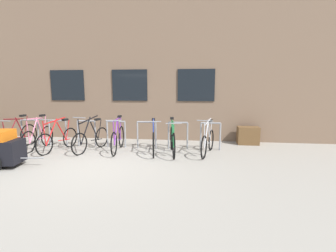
{
  "coord_description": "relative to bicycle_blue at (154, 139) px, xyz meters",
  "views": [
    {
      "loc": [
        2.46,
        -5.55,
        1.9
      ],
      "look_at": [
        1.6,
        1.6,
        0.77
      ],
      "focal_mm": 26.02,
      "sensor_mm": 36.0,
      "label": 1
    }
  ],
  "objects": [
    {
      "name": "bicycle_blue",
      "position": [
        0.0,
        0.0,
        0.0
      ],
      "size": [
        0.48,
        1.78,
        1.02
      ],
      "color": "black",
      "rests_on": "ground"
    },
    {
      "name": "bicycle_black",
      "position": [
        -1.93,
        -0.03,
        -0.02
      ],
      "size": [
        0.56,
        1.67,
        1.1
      ],
      "color": "black",
      "rests_on": "ground"
    },
    {
      "name": "bicycle_maroon",
      "position": [
        -4.38,
        -0.04,
        -0.0
      ],
      "size": [
        0.44,
        1.68,
        1.06
      ],
      "color": "black",
      "rests_on": "ground"
    },
    {
      "name": "planter_box",
      "position": [
        3.01,
        1.42,
        -0.09
      ],
      "size": [
        0.7,
        0.44,
        0.6
      ],
      "primitive_type": "cube",
      "color": "brown",
      "rests_on": "ground"
    },
    {
      "name": "bike_trailer",
      "position": [
        -3.44,
        -1.79,
        0.07
      ],
      "size": [
        1.48,
        0.75,
        0.92
      ],
      "color": "black",
      "rests_on": "ground"
    },
    {
      "name": "bicycle_red",
      "position": [
        -2.93,
        -0.16,
        -0.03
      ],
      "size": [
        0.5,
        1.69,
        1.05
      ],
      "color": "black",
      "rests_on": "ground"
    },
    {
      "name": "bicycle_green",
      "position": [
        0.58,
        -0.07,
        0.0
      ],
      "size": [
        0.46,
        1.75,
        1.05
      ],
      "color": "black",
      "rests_on": "ground"
    },
    {
      "name": "bicycle_silver",
      "position": [
        1.6,
        -0.01,
        -0.02
      ],
      "size": [
        0.55,
        1.62,
        1.07
      ],
      "color": "black",
      "rests_on": "ground"
    },
    {
      "name": "bicycle_pink",
      "position": [
        -3.67,
        -0.04,
        -0.01
      ],
      "size": [
        0.44,
        1.64,
        1.08
      ],
      "color": "black",
      "rests_on": "ground"
    },
    {
      "name": "bike_rack",
      "position": [
        -1.31,
        0.47,
        0.14
      ],
      "size": [
        6.64,
        0.05,
        0.87
      ],
      "color": "gray",
      "rests_on": "ground"
    },
    {
      "name": "ground_plane",
      "position": [
        -1.18,
        -1.43,
        -0.39
      ],
      "size": [
        42.0,
        42.0,
        0.0
      ],
      "primitive_type": "plane",
      "color": "#9E998E"
    },
    {
      "name": "storefront_building",
      "position": [
        -1.18,
        5.25,
        2.35
      ],
      "size": [
        28.0,
        7.02,
        5.48
      ],
      "color": "#7A604C",
      "rests_on": "ground"
    },
    {
      "name": "bicycle_purple",
      "position": [
        -1.1,
        0.01,
        -0.0
      ],
      "size": [
        0.44,
        1.74,
        1.07
      ],
      "color": "black",
      "rests_on": "ground"
    }
  ]
}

